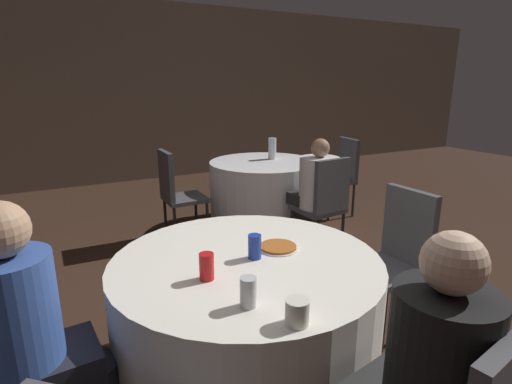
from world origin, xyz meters
name	(u,v)px	position (x,y,z in m)	size (l,w,h in m)	color
ground_plane	(273,361)	(0.00, 0.00, 0.00)	(16.00, 16.00, 0.00)	#382319
wall_back	(111,94)	(0.00, 4.96, 1.40)	(16.00, 0.06, 2.80)	#7A6B5B
table_near	(247,323)	(-0.20, -0.07, 0.36)	(1.34, 1.34, 0.72)	white
table_far	(264,193)	(1.11, 2.10, 0.36)	(1.21, 1.21, 0.72)	white
chair_near_east	(398,249)	(0.89, -0.05, 0.54)	(0.41, 0.41, 0.92)	#47474C
chair_far_south	(325,199)	(1.18, 1.08, 0.54)	(0.43, 0.43, 0.92)	#47474C
chair_far_west	(175,188)	(0.09, 2.09, 0.54)	(0.41, 0.40, 0.92)	#47474C
chair_far_east	(342,170)	(2.12, 1.98, 0.54)	(0.45, 0.44, 0.92)	#47474C
person_blue_shirt	(43,347)	(-1.12, -0.15, 0.59)	(0.49, 0.32, 1.18)	black
person_white_shirt	(314,193)	(1.17, 1.24, 0.56)	(0.37, 0.52, 1.08)	#282828
pizza_plate_near	(279,247)	(0.00, -0.04, 0.73)	(0.22, 0.22, 0.02)	white
soda_can_red	(207,266)	(-0.45, -0.18, 0.78)	(0.07, 0.07, 0.12)	red
soda_can_blue	(255,247)	(-0.16, -0.08, 0.78)	(0.07, 0.07, 0.12)	#1E38A5
soda_can_silver	(248,292)	(-0.39, -0.46, 0.78)	(0.07, 0.07, 0.12)	silver
cup_near	(297,312)	(-0.29, -0.65, 0.77)	(0.09, 0.09, 0.10)	silver
bottle_far	(272,149)	(1.27, 2.18, 0.84)	(0.09, 0.09, 0.24)	silver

